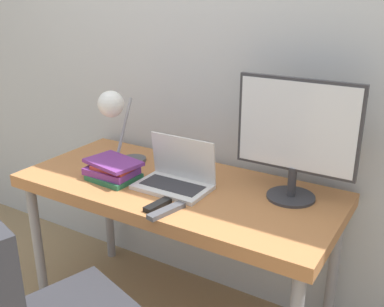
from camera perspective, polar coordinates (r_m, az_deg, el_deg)
wall_back at (r=2.26m, az=3.50°, el=12.18°), size 8.00×0.05×2.60m
desk at (r=2.11m, az=-1.98°, el=-5.62°), size 1.50×0.67×0.77m
laptop at (r=2.03m, az=-2.05°, el=-3.02°), size 0.33×0.21×0.22m
monitor at (r=1.89m, az=13.09°, el=2.48°), size 0.51×0.21×0.52m
desk_lamp at (r=2.18m, az=-9.85°, el=5.22°), size 0.13×0.28×0.40m
book_stack at (r=2.14m, az=-9.98°, el=-2.08°), size 0.28×0.22×0.09m
tv_remote at (r=1.82m, az=-3.27°, el=-7.29°), size 0.08×0.18×0.02m
media_remote at (r=1.86m, az=-4.39°, el=-6.54°), size 0.06×0.14×0.02m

